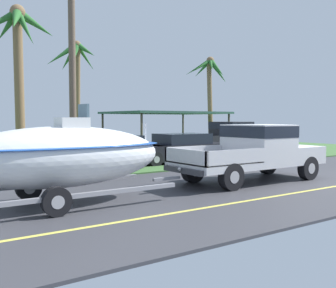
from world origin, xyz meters
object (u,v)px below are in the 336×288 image
object	(u,v)px
parked_sedan_far	(185,148)
palm_tree_near_right	(18,48)
pickup_truck_towing	(257,150)
carport_awning	(165,113)
boat_on_trailer	(61,156)
utility_pole	(72,57)
parked_sedan_near	(112,152)
palm_tree_near_left	(75,66)
palm_tree_mid	(210,78)
parked_pickup_background	(231,137)

from	to	relation	value
parked_sedan_far	palm_tree_near_right	distance (m)	8.63
pickup_truck_towing	palm_tree_near_right	size ratio (longest dim) A/B	0.84
palm_tree_near_right	carport_awning	bearing A→B (deg)	25.47
parked_sedan_far	palm_tree_near_right	size ratio (longest dim) A/B	0.64
boat_on_trailer	palm_tree_near_right	size ratio (longest dim) A/B	0.94
palm_tree_near_right	utility_pole	world-z (taller)	utility_pole
parked_sedan_near	carport_awning	world-z (taller)	carport_awning
parked_sedan_near	parked_sedan_far	world-z (taller)	same
palm_tree_near_left	utility_pole	world-z (taller)	utility_pole
boat_on_trailer	palm_tree_mid	bearing A→B (deg)	39.47
carport_awning	palm_tree_near_left	distance (m)	6.87
parked_pickup_background	palm_tree_near_right	bearing A→B (deg)	178.12
boat_on_trailer	palm_tree_mid	distance (m)	21.40
parked_pickup_background	boat_on_trailer	bearing A→B (deg)	-149.31
parked_sedan_near	carport_awning	bearing A→B (deg)	43.15
palm_tree_near_left	palm_tree_mid	distance (m)	10.39
pickup_truck_towing	parked_sedan_near	size ratio (longest dim) A/B	1.22
pickup_truck_towing	parked_sedan_far	xyz separation A→B (m)	(1.54, 6.04, -0.38)
parked_pickup_background	parked_sedan_near	xyz separation A→B (m)	(-8.46, -1.64, -0.39)
parked_pickup_background	carport_awning	bearing A→B (deg)	97.30
boat_on_trailer	parked_sedan_near	xyz separation A→B (m)	(4.38, 5.98, -0.51)
carport_awning	boat_on_trailer	bearing A→B (deg)	-132.48
carport_awning	utility_pole	bearing A→B (deg)	-138.32
palm_tree_near_left	boat_on_trailer	bearing A→B (deg)	-113.27
parked_pickup_background	parked_sedan_near	bearing A→B (deg)	-169.02
parked_sedan_near	palm_tree_mid	size ratio (longest dim) A/B	0.70
parked_pickup_background	parked_sedan_far	size ratio (longest dim) A/B	1.34
boat_on_trailer	parked_pickup_background	world-z (taller)	boat_on_trailer
utility_pole	palm_tree_near_left	bearing A→B (deg)	67.53
palm_tree_mid	palm_tree_near_left	bearing A→B (deg)	178.68
pickup_truck_towing	palm_tree_near_right	bearing A→B (deg)	125.17
parked_sedan_near	utility_pole	world-z (taller)	utility_pole
parked_sedan_near	utility_pole	bearing A→B (deg)	-143.47
palm_tree_mid	boat_on_trailer	bearing A→B (deg)	-140.53
parked_sedan_far	pickup_truck_towing	bearing A→B (deg)	-104.31
carport_awning	utility_pole	xyz separation A→B (m)	(-10.17, -9.06, 1.79)
palm_tree_mid	parked_sedan_near	bearing A→B (deg)	-148.06
parked_pickup_background	palm_tree_mid	distance (m)	7.80
parked_sedan_near	parked_pickup_background	bearing A→B (deg)	10.98
boat_on_trailer	palm_tree_near_left	xyz separation A→B (m)	(5.85, 13.61, 4.05)
palm_tree_mid	utility_pole	distance (m)	17.01
parked_sedan_far	utility_pole	world-z (taller)	utility_pole
parked_pickup_background	utility_pole	size ratio (longest dim) A/B	0.72
parked_sedan_near	palm_tree_mid	bearing A→B (deg)	31.94
palm_tree_near_left	palm_tree_mid	size ratio (longest dim) A/B	1.01
palm_tree_near_left	palm_tree_mid	world-z (taller)	palm_tree_near_left
parked_sedan_near	boat_on_trailer	bearing A→B (deg)	-126.21
carport_awning	palm_tree_near_left	world-z (taller)	palm_tree_near_left
parked_sedan_far	palm_tree_mid	size ratio (longest dim) A/B	0.65
utility_pole	palm_tree_mid	bearing A→B (deg)	32.75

